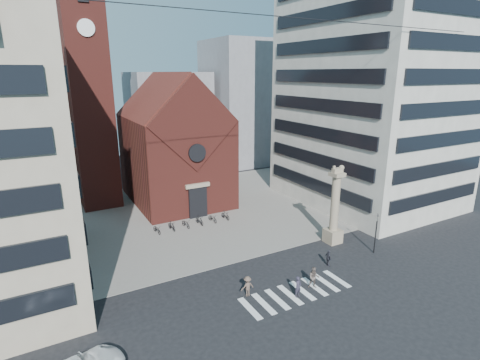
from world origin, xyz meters
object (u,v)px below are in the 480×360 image
object	(u,v)px
pedestrian_2	(328,258)
scooter_0	(157,229)
pedestrian_1	(314,278)
pedestrian_0	(298,287)
traffic_light	(376,232)
lion_column	(334,213)

from	to	relation	value
pedestrian_2	scooter_0	world-z (taller)	pedestrian_2
pedestrian_1	pedestrian_2	size ratio (longest dim) A/B	1.20
pedestrian_0	scooter_0	bearing A→B (deg)	96.10
pedestrian_2	scooter_0	size ratio (longest dim) A/B	0.89
pedestrian_2	scooter_0	xyz separation A→B (m)	(-12.17, 15.30, -0.28)
traffic_light	scooter_0	xyz separation A→B (m)	(-18.13, 15.55, -1.76)
traffic_light	pedestrian_0	world-z (taller)	traffic_light
pedestrian_0	scooter_0	size ratio (longest dim) A/B	1.00
lion_column	traffic_light	size ratio (longest dim) A/B	2.02
traffic_light	pedestrian_2	xyz separation A→B (m)	(-5.96, 0.25, -1.48)
pedestrian_1	scooter_0	world-z (taller)	pedestrian_1
lion_column	pedestrian_1	size ratio (longest dim) A/B	4.48
pedestrian_1	traffic_light	bearing A→B (deg)	42.54
scooter_0	traffic_light	bearing A→B (deg)	-48.22
pedestrian_2	scooter_0	bearing A→B (deg)	50.03
lion_column	scooter_0	world-z (taller)	lion_column
lion_column	pedestrian_0	xyz separation A→B (m)	(-9.70, -6.50, -2.55)
traffic_light	pedestrian_1	world-z (taller)	traffic_light
pedestrian_2	traffic_light	bearing A→B (deg)	-80.87
lion_column	scooter_0	bearing A→B (deg)	144.41
scooter_0	pedestrian_0	bearing A→B (deg)	-77.96
traffic_light	pedestrian_0	distance (m)	12.04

